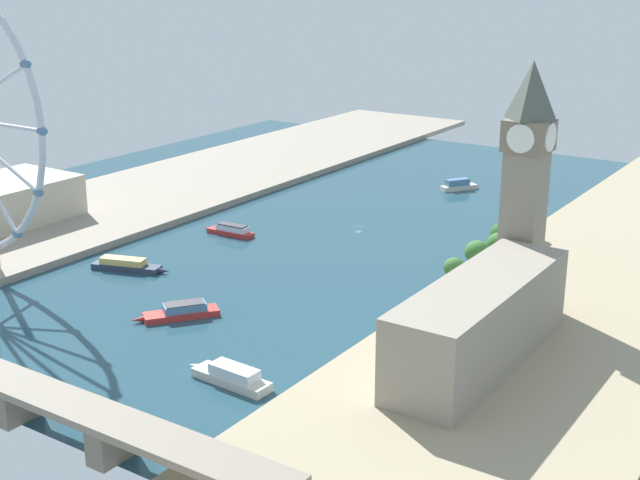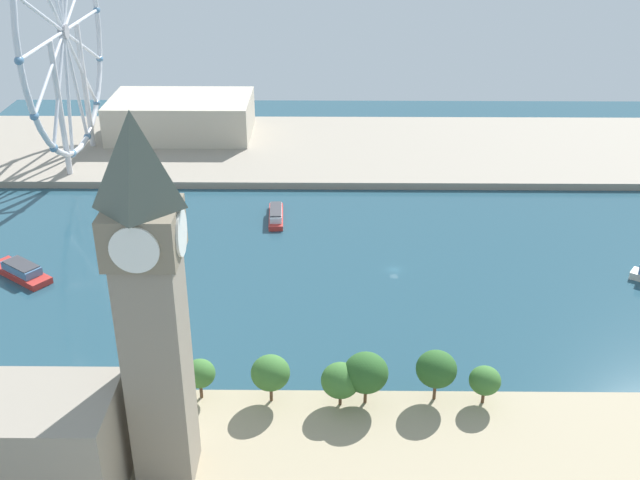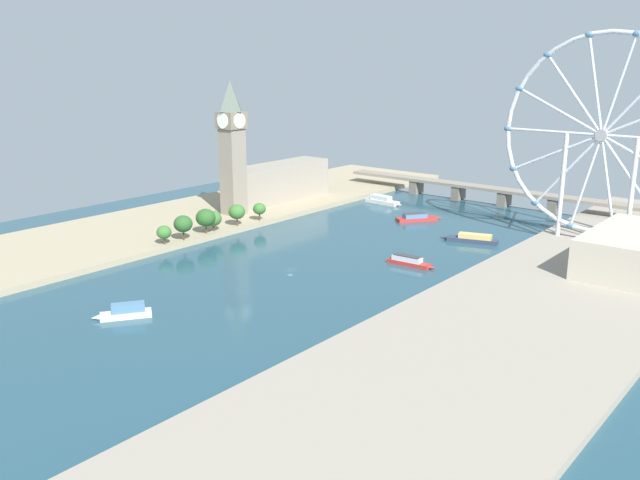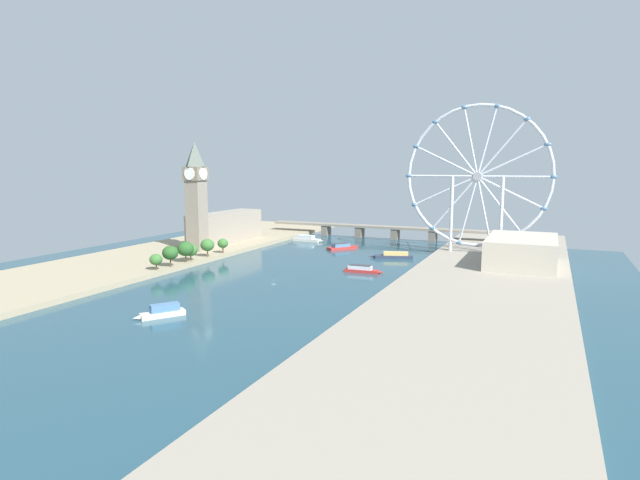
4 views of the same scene
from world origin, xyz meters
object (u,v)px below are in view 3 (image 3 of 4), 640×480
at_px(tour_boat_1, 417,218).
at_px(tour_boat_4, 409,261).
at_px(clock_tower, 232,146).
at_px(riverside_hall, 640,252).
at_px(river_bridge, 481,190).
at_px(parliament_block, 278,182).
at_px(tour_boat_2, 126,312).
at_px(ferris_wheel, 602,136).
at_px(tour_boat_0, 472,239).
at_px(tour_boat_3, 382,200).

distance_m(tour_boat_1, tour_boat_4, 92.43).
bearing_deg(clock_tower, riverside_hall, 9.02).
bearing_deg(river_bridge, parliament_block, -138.32).
bearing_deg(tour_boat_2, ferris_wheel, -171.36).
xyz_separation_m(clock_tower, tour_boat_1, (90.96, 66.06, -43.03)).
bearing_deg(tour_boat_0, river_bridge, -84.15).
height_order(river_bridge, tour_boat_2, river_bridge).
xyz_separation_m(riverside_hall, tour_boat_0, (-86.15, 6.76, -10.02)).
height_order(parliament_block, tour_boat_0, parliament_block).
distance_m(ferris_wheel, tour_boat_3, 157.10).
relative_size(parliament_block, tour_boat_0, 2.57).
relative_size(riverside_hall, tour_boat_2, 3.21).
bearing_deg(clock_tower, tour_boat_4, -6.17).
relative_size(tour_boat_0, tour_boat_1, 1.20).
distance_m(riverside_hall, tour_boat_4, 104.06).
bearing_deg(tour_boat_2, parliament_block, -119.00).
xyz_separation_m(ferris_wheel, riverside_hall, (34.16, -39.01, -45.99)).
bearing_deg(river_bridge, tour_boat_3, -137.10).
distance_m(riverside_hall, river_bridge, 166.94).
xyz_separation_m(ferris_wheel, river_bridge, (-95.70, 65.84, -49.46)).
distance_m(tour_boat_2, tour_boat_3, 239.62).
bearing_deg(tour_boat_1, tour_boat_3, 94.31).
relative_size(clock_tower, riverside_hall, 1.22).
distance_m(ferris_wheel, riverside_hall, 69.31).
xyz_separation_m(parliament_block, tour_boat_3, (54.00, 46.13, -13.01)).
distance_m(clock_tower, tour_boat_3, 113.61).
distance_m(tour_boat_3, tour_boat_4, 141.04).
distance_m(tour_boat_2, tour_boat_4, 135.81).
bearing_deg(tour_boat_4, tour_boat_0, 82.69).
distance_m(tour_boat_0, tour_boat_2, 191.64).
height_order(tour_boat_0, tour_boat_3, tour_boat_3).
height_order(ferris_wheel, tour_boat_2, ferris_wheel).
bearing_deg(tour_boat_0, clock_tower, -1.23).
distance_m(riverside_hall, tour_boat_1, 139.02).
relative_size(ferris_wheel, river_bridge, 0.51).
bearing_deg(parliament_block, tour_boat_2, -63.39).
xyz_separation_m(clock_tower, ferris_wheel, (192.13, 74.92, 12.99)).
bearing_deg(clock_tower, tour_boat_0, 16.94).
relative_size(riverside_hall, tour_boat_1, 2.55).
bearing_deg(river_bridge, tour_boat_4, -75.75).
distance_m(river_bridge, tour_boat_1, 75.19).
bearing_deg(tour_boat_4, riverside_hall, 26.15).
distance_m(tour_boat_0, tour_boat_3, 106.95).
xyz_separation_m(ferris_wheel, tour_boat_4, (-56.21, -89.62, -55.98)).
height_order(river_bridge, tour_boat_4, river_bridge).
distance_m(parliament_block, tour_boat_4, 157.16).
relative_size(tour_boat_0, tour_boat_4, 1.23).
bearing_deg(tour_boat_3, tour_boat_1, -29.73).
relative_size(riverside_hall, tour_boat_4, 2.61).
distance_m(ferris_wheel, river_bridge, 126.26).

